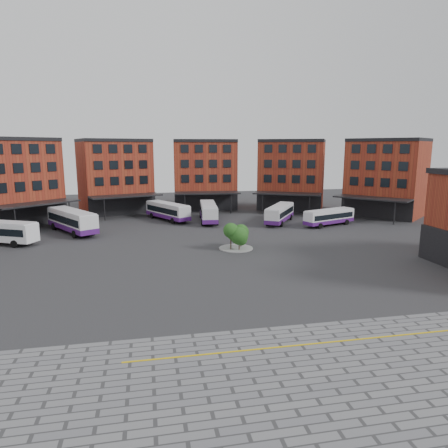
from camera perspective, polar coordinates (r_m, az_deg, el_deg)
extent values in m
plane|color=#28282B|center=(40.28, 2.69, -7.84)|extent=(160.00, 160.00, 0.00)
cube|color=slate|center=(22.73, 22.90, -24.66)|extent=(50.00, 22.00, 0.02)
cube|color=gold|center=(28.65, 13.68, -16.18)|extent=(26.00, 0.15, 0.02)
cube|color=maroon|center=(77.50, -27.85, 5.24)|extent=(16.35, 16.13, 14.00)
cube|color=black|center=(73.73, -25.88, 1.26)|extent=(10.00, 9.07, 4.00)
cube|color=black|center=(77.29, -28.33, 10.63)|extent=(16.55, 16.35, 0.60)
cube|color=black|center=(72.83, -26.28, 6.84)|extent=(8.60, 7.77, 8.00)
cube|color=black|center=(71.39, -25.14, 2.66)|extent=(12.61, 11.97, 0.25)
cylinder|color=black|center=(68.08, -27.66, 0.39)|extent=(0.20, 0.20, 4.00)
cylinder|color=black|center=(72.34, -21.17, 1.45)|extent=(0.20, 0.20, 4.00)
cube|color=maroon|center=(83.93, -15.31, 6.45)|extent=(15.55, 13.69, 14.00)
cube|color=black|center=(79.79, -14.23, 2.67)|extent=(12.45, 4.71, 4.00)
cube|color=black|center=(83.73, -15.56, 11.43)|extent=(15.65, 13.97, 0.60)
cube|color=black|center=(78.93, -14.43, 7.83)|extent=(10.87, 3.87, 8.00)
cube|color=black|center=(77.29, -13.82, 3.93)|extent=(13.72, 8.39, 0.25)
cylinder|color=black|center=(74.69, -16.70, 2.01)|extent=(0.20, 0.20, 4.00)
cylinder|color=black|center=(77.24, -10.13, 2.58)|extent=(0.20, 0.20, 4.00)
cube|color=maroon|center=(87.03, -2.82, 6.96)|extent=(13.67, 10.88, 14.00)
cube|color=black|center=(82.71, -2.53, 3.28)|extent=(13.00, 1.41, 4.00)
cube|color=black|center=(86.84, -2.86, 11.77)|extent=(13.69, 11.18, 0.60)
cube|color=black|center=(81.87, -2.57, 8.26)|extent=(11.42, 0.95, 8.00)
cube|color=black|center=(80.14, -2.41, 4.47)|extent=(13.28, 5.30, 0.25)
cylinder|color=black|center=(78.38, -5.62, 2.81)|extent=(0.20, 0.20, 4.00)
cylinder|color=black|center=(79.11, 0.99, 2.94)|extent=(0.20, 0.20, 4.00)
cube|color=maroon|center=(86.67, 9.66, 6.80)|extent=(16.12, 14.81, 14.00)
cube|color=black|center=(82.38, 9.17, 3.12)|extent=(11.81, 6.35, 4.00)
cube|color=black|center=(86.48, 9.82, 11.63)|extent=(16.26, 15.08, 0.60)
cube|color=black|center=(81.54, 9.30, 8.12)|extent=(10.26, 5.33, 8.00)
cube|color=black|center=(79.82, 9.00, 4.32)|extent=(13.58, 9.82, 0.25)
cylinder|color=black|center=(78.98, 5.52, 2.88)|extent=(0.20, 0.20, 4.00)
cylinder|color=black|center=(77.87, 12.12, 2.57)|extent=(0.20, 0.20, 4.00)
cube|color=maroon|center=(82.87, 22.14, 5.98)|extent=(16.02, 16.39, 14.00)
cube|color=black|center=(78.79, 20.84, 2.19)|extent=(8.74, 10.28, 4.00)
cube|color=black|center=(82.67, 22.51, 11.02)|extent=(16.25, 16.58, 0.60)
cube|color=black|center=(77.93, 21.15, 7.42)|extent=(7.47, 8.86, 8.00)
cube|color=black|center=(76.32, 20.38, 3.48)|extent=(11.73, 12.79, 0.25)
cylinder|color=black|center=(76.48, 16.62, 2.21)|extent=(0.20, 0.20, 4.00)
cylinder|color=black|center=(73.56, 23.17, 1.46)|extent=(0.20, 0.20, 4.00)
cylinder|color=gray|center=(51.91, 1.71, -3.47)|extent=(4.40, 4.40, 0.12)
cylinder|color=#332114|center=(50.97, 0.98, -2.75)|extent=(0.14, 0.14, 1.83)
sphere|color=#1B4717|center=(50.61, 0.99, -0.94)|extent=(1.94, 1.94, 1.94)
sphere|color=#1B4717|center=(50.62, 1.24, -1.57)|extent=(1.36, 1.36, 1.36)
cylinder|color=#332114|center=(52.49, 2.42, -2.56)|extent=(0.14, 0.14, 1.46)
sphere|color=#1B4717|center=(52.20, 2.43, -1.16)|extent=(2.07, 2.07, 2.07)
sphere|color=#1B4717|center=(52.20, 2.68, -1.65)|extent=(1.45, 1.45, 1.45)
cylinder|color=#332114|center=(50.86, 2.18, -3.06)|extent=(0.14, 0.14, 1.35)
sphere|color=#1B4717|center=(50.58, 2.19, -1.72)|extent=(2.28, 2.28, 2.28)
sphere|color=#1B4717|center=(50.57, 2.45, -2.20)|extent=(1.60, 1.60, 1.60)
cylinder|color=black|center=(59.01, -27.78, -2.55)|extent=(1.03, 0.71, 1.00)
cylinder|color=black|center=(60.82, -26.19, -2.04)|extent=(1.03, 0.71, 1.00)
cube|color=silver|center=(65.50, -20.91, 0.55)|extent=(8.97, 11.99, 2.76)
cube|color=black|center=(65.46, -20.92, 0.72)|extent=(8.49, 11.18, 1.07)
cube|color=silver|center=(65.27, -20.99, 1.79)|extent=(8.61, 11.51, 0.14)
cube|color=black|center=(71.07, -22.80, 1.39)|extent=(2.09, 1.37, 1.24)
cube|color=#4D1971|center=(65.67, -20.85, -0.29)|extent=(9.02, 12.04, 0.79)
cylinder|color=black|center=(68.91, -23.17, -0.34)|extent=(0.88, 1.13, 1.13)
cylinder|color=black|center=(69.88, -21.01, -0.04)|extent=(0.88, 1.13, 1.13)
cylinder|color=black|center=(61.63, -20.61, -1.40)|extent=(0.88, 1.13, 1.13)
cylinder|color=black|center=(62.72, -18.25, -1.04)|extent=(0.88, 1.13, 1.13)
cube|color=silver|center=(72.53, -8.06, 1.94)|extent=(7.55, 10.93, 2.47)
cube|color=black|center=(72.50, -8.06, 2.08)|extent=(7.18, 10.18, 0.96)
cube|color=silver|center=(72.35, -8.08, 2.94)|extent=(7.25, 10.49, 0.12)
cube|color=black|center=(77.13, -10.20, 2.57)|extent=(1.93, 1.14, 1.11)
cube|color=#4D1971|center=(72.67, -8.04, 1.25)|extent=(7.60, 10.98, 0.71)
cylinder|color=black|center=(75.12, -10.28, 1.19)|extent=(0.75, 1.03, 1.01)
cylinder|color=black|center=(76.37, -8.64, 1.39)|extent=(0.75, 1.03, 1.01)
cylinder|color=black|center=(69.12, -7.36, 0.44)|extent=(0.75, 1.03, 1.01)
cylinder|color=black|center=(70.48, -5.64, 0.67)|extent=(0.75, 1.03, 1.01)
cube|color=silver|center=(70.60, -2.23, 1.83)|extent=(3.70, 11.58, 2.53)
cube|color=black|center=(70.57, -2.23, 1.98)|extent=(3.67, 10.68, 0.98)
cube|color=silver|center=(70.40, -2.23, 2.89)|extent=(3.55, 11.11, 0.12)
cube|color=black|center=(76.08, -2.46, 2.66)|extent=(2.20, 0.34, 1.14)
cube|color=#4D1971|center=(70.74, -2.22, 1.11)|extent=(3.74, 11.62, 0.72)
cylinder|color=black|center=(74.34, -3.37, 1.25)|extent=(0.41, 1.06, 1.03)
cylinder|color=black|center=(74.47, -1.38, 1.28)|extent=(0.41, 1.06, 1.03)
cylinder|color=black|center=(67.18, -3.15, 0.22)|extent=(0.41, 1.06, 1.03)
cylinder|color=black|center=(67.32, -0.95, 0.26)|extent=(0.41, 1.06, 1.03)
cube|color=white|center=(70.03, 7.97, 1.59)|extent=(7.98, 10.43, 2.42)
cube|color=black|center=(70.01, 7.97, 1.73)|extent=(7.56, 9.74, 0.94)
cube|color=silver|center=(69.84, 8.00, 2.61)|extent=(7.66, 10.02, 0.12)
cube|color=black|center=(75.12, 8.97, 2.36)|extent=(1.82, 1.24, 1.08)
cube|color=#4D1971|center=(70.18, 7.95, 0.90)|extent=(8.04, 10.49, 0.69)
cylinder|color=black|center=(73.86, 7.68, 1.09)|extent=(0.79, 0.99, 0.99)
cylinder|color=black|center=(73.30, 9.54, 0.96)|extent=(0.79, 0.99, 0.99)
cylinder|color=black|center=(67.26, 6.20, 0.16)|extent=(0.79, 0.99, 0.99)
cylinder|color=black|center=(66.64, 8.23, 0.01)|extent=(0.79, 0.99, 0.99)
cube|color=white|center=(69.15, 14.79, 1.06)|extent=(9.86, 5.57, 2.16)
cube|color=black|center=(69.13, 14.79, 1.19)|extent=(9.16, 5.34, 0.84)
cube|color=silver|center=(68.97, 14.83, 1.99)|extent=(9.47, 5.34, 0.11)
cube|color=black|center=(72.64, 17.37, 1.54)|extent=(0.79, 1.79, 0.97)
cube|color=#4D1971|center=(69.28, 14.76, 0.43)|extent=(9.91, 5.62, 0.62)
cylinder|color=black|center=(72.34, 15.80, 0.53)|extent=(0.92, 0.57, 0.88)
cylinder|color=black|center=(70.91, 17.11, 0.25)|extent=(0.92, 0.57, 0.88)
cylinder|color=black|center=(67.90, 12.27, 0.03)|extent=(0.92, 0.57, 0.88)
cylinder|color=black|center=(66.38, 13.59, -0.27)|extent=(0.92, 0.57, 0.88)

